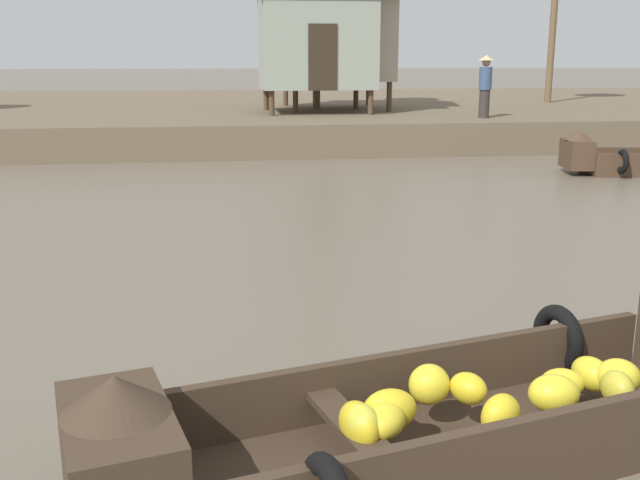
# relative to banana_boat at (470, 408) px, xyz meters

# --- Properties ---
(ground_plane) EXTENTS (300.00, 300.00, 0.00)m
(ground_plane) POSITION_rel_banana_boat_xyz_m (-0.02, 6.47, -0.32)
(ground_plane) COLOR #665B4C
(riverbank_strip) EXTENTS (160.00, 20.00, 0.84)m
(riverbank_strip) POSITION_rel_banana_boat_xyz_m (-0.02, 23.89, 0.10)
(riverbank_strip) COLOR brown
(riverbank_strip) RESTS_ON ground
(banana_boat) EXTENTS (4.90, 2.45, 0.91)m
(banana_boat) POSITION_rel_banana_boat_xyz_m (0.00, 0.00, 0.00)
(banana_boat) COLOR #3D2D21
(banana_boat) RESTS_ON ground
(stilt_house_mid_left) EXTENTS (3.93, 3.16, 4.06)m
(stilt_house_mid_left) POSITION_rel_banana_boat_xyz_m (1.48, 18.08, 2.69)
(stilt_house_mid_left) COLOR #4C3826
(stilt_house_mid_left) RESTS_ON riverbank_strip
(stilt_house_mid_right) EXTENTS (3.94, 4.00, 4.13)m
(stilt_house_mid_right) POSITION_rel_banana_boat_xyz_m (2.28, 19.65, 2.76)
(stilt_house_mid_right) COLOR #4C3826
(stilt_house_mid_right) RESTS_ON riverbank_strip
(vendor_person) EXTENTS (0.44, 0.44, 1.66)m
(vendor_person) POSITION_rel_banana_boat_xyz_m (5.70, 15.40, 1.45)
(vendor_person) COLOR #332D28
(vendor_person) RESTS_ON riverbank_strip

